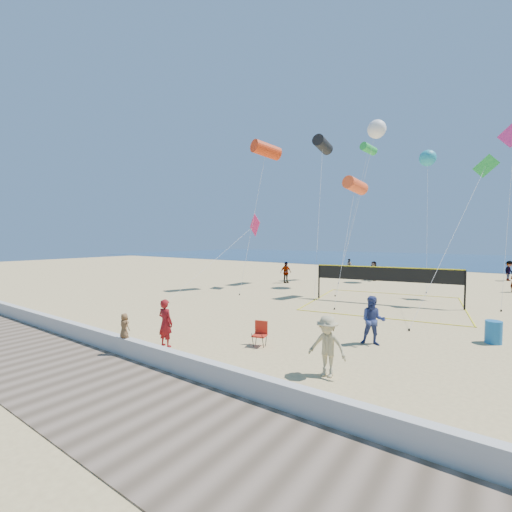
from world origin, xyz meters
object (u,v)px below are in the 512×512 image
Objects in this scene: trash_barrel at (493,332)px; volleyball_net at (386,279)px; woman at (165,323)px; camp_chair at (260,332)px.

trash_barrel is 0.09× the size of volleyball_net.
volleyball_net is (4.32, 13.12, 0.66)m from woman.
volleyball_net is at bearing 67.19° from camp_chair.
trash_barrel is (9.76, 7.44, -0.45)m from woman.
woman reaches higher than trash_barrel.
camp_chair is at bearing -146.03° from woman.
trash_barrel is 7.95m from volleyball_net.
trash_barrel is at bearing -145.83° from woman.
volleyball_net reaches higher than trash_barrel.
camp_chair is at bearing -107.36° from volleyball_net.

